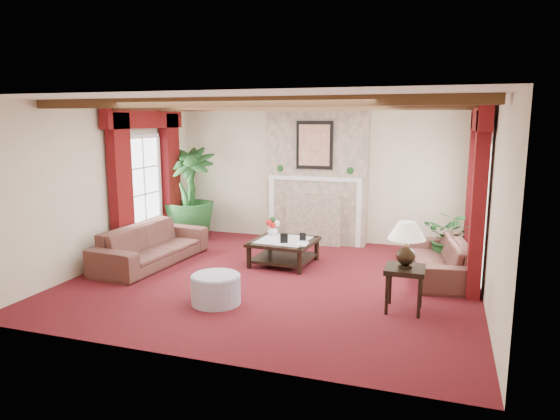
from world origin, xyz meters
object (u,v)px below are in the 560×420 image
(sofa_left, at_px, (151,238))
(side_table, at_px, (404,289))
(coffee_table, at_px, (284,252))
(potted_palm, at_px, (190,214))
(ottoman, at_px, (216,289))
(sofa_right, at_px, (441,252))

(sofa_left, bearing_deg, side_table, -96.67)
(coffee_table, relative_size, side_table, 1.75)
(potted_palm, bearing_deg, ottoman, -56.50)
(coffee_table, height_order, ottoman, coffee_table)
(sofa_right, xyz_separation_m, side_table, (-0.42, -1.66, -0.09))
(sofa_left, bearing_deg, coffee_table, -67.85)
(coffee_table, bearing_deg, side_table, -32.06)
(sofa_left, height_order, potted_palm, potted_palm)
(sofa_left, xyz_separation_m, side_table, (4.27, -0.84, -0.15))
(potted_palm, height_order, ottoman, potted_palm)
(sofa_left, height_order, coffee_table, sofa_left)
(sofa_left, relative_size, coffee_table, 2.25)
(coffee_table, bearing_deg, potted_palm, 158.26)
(potted_palm, relative_size, ottoman, 3.03)
(sofa_right, xyz_separation_m, ottoman, (-2.83, -2.19, -0.19))
(sofa_right, bearing_deg, side_table, -22.76)
(sofa_right, xyz_separation_m, coffee_table, (-2.54, -0.14, -0.18))
(sofa_left, xyz_separation_m, sofa_right, (4.69, 0.82, -0.05))
(ottoman, bearing_deg, potted_palm, 123.50)
(sofa_right, relative_size, side_table, 3.50)
(sofa_right, height_order, ottoman, sofa_right)
(potted_palm, height_order, side_table, potted_palm)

